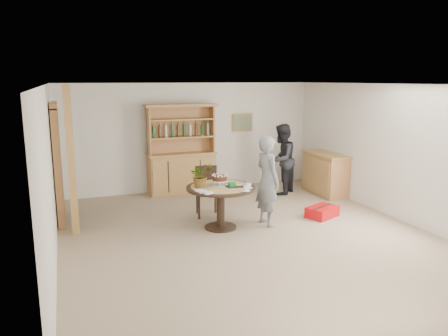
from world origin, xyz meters
TOP-DOWN VIEW (x-y plane):
  - ground at (0.00, 0.00)m, footprint 7.00×7.00m
  - room_shell at (0.00, 0.01)m, footprint 6.04×7.04m
  - doorway at (-2.93, 2.00)m, footprint 0.13×1.10m
  - pine_post at (-2.70, 1.20)m, footprint 0.12×0.12m
  - hutch at (-0.30, 3.24)m, footprint 1.62×0.54m
  - sideboard at (2.74, 2.00)m, footprint 0.54×1.26m
  - dining_table at (-0.29, 0.61)m, footprint 1.20×1.20m
  - dining_chair at (-0.27, 1.44)m, footprint 0.49×0.49m
  - birthday_cake at (-0.29, 0.66)m, footprint 0.30×0.30m
  - flower_vase at (-0.64, 0.66)m, footprint 0.47×0.44m
  - gift_tray at (-0.08, 0.49)m, footprint 0.30×0.20m
  - coffee_cup_a at (0.11, 0.33)m, footprint 0.15×0.15m
  - coffee_cup_b at (-0.01, 0.16)m, footprint 0.15×0.15m
  - napkins at (-0.70, 0.30)m, footprint 0.24×0.33m
  - teen_boy at (0.56, 0.51)m, footprint 0.45×0.63m
  - adult_person at (1.80, 2.35)m, footprint 0.99×0.97m
  - red_suitcase at (1.74, 0.54)m, footprint 0.71×0.61m

SIDE VIEW (x-z plane):
  - ground at x=0.00m, z-range 0.00..0.00m
  - red_suitcase at x=1.74m, z-range 0.00..0.21m
  - sideboard at x=2.74m, z-range 0.00..0.94m
  - dining_chair at x=-0.27m, z-range 0.06..1.01m
  - dining_table at x=-0.29m, z-range 0.22..0.98m
  - hutch at x=-0.30m, z-range -0.33..1.71m
  - napkins at x=-0.70m, z-range 0.76..0.79m
  - gift_tray at x=-0.08m, z-range 0.75..0.83m
  - coffee_cup_b at x=-0.01m, z-range 0.75..0.84m
  - coffee_cup_a at x=0.11m, z-range 0.76..0.84m
  - adult_person at x=1.80m, z-range 0.00..1.60m
  - teen_boy at x=0.56m, z-range 0.00..1.62m
  - birthday_cake at x=-0.29m, z-range 0.78..0.98m
  - flower_vase at x=-0.64m, z-range 0.76..1.18m
  - doorway at x=-2.93m, z-range 0.02..2.20m
  - pine_post at x=-2.70m, z-range 0.00..2.50m
  - room_shell at x=0.00m, z-range 0.48..3.00m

